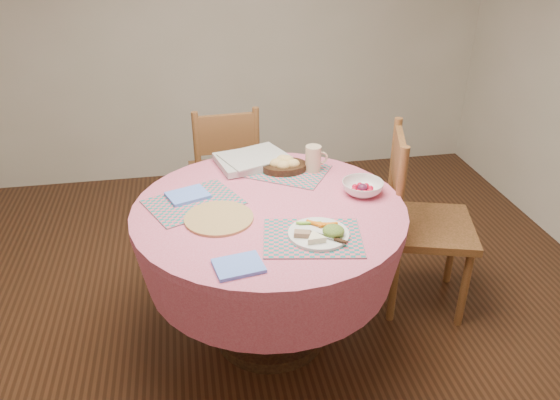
{
  "coord_description": "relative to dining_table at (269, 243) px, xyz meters",
  "views": [
    {
      "loc": [
        -0.33,
        -2.12,
        1.95
      ],
      "look_at": [
        0.05,
        0.0,
        0.78
      ],
      "focal_mm": 35.0,
      "sensor_mm": 36.0,
      "label": 1
    }
  ],
  "objects": [
    {
      "name": "wicker_trivet",
      "position": [
        -0.23,
        -0.07,
        0.2
      ],
      "size": [
        0.3,
        0.3,
        0.01
      ],
      "primitive_type": "cylinder",
      "color": "#9E7E44",
      "rests_on": "dining_table"
    },
    {
      "name": "placemat_left",
      "position": [
        -0.33,
        0.1,
        0.2
      ],
      "size": [
        0.49,
        0.44,
        0.01
      ],
      "primitive_type": "cube",
      "rotation": [
        0.0,
        0.0,
        0.43
      ],
      "color": "#157B79",
      "rests_on": "dining_table"
    },
    {
      "name": "latte_mug",
      "position": [
        0.28,
        0.33,
        0.27
      ],
      "size": [
        0.12,
        0.08,
        0.13
      ],
      "color": "#CEB18E",
      "rests_on": "placemat_back"
    },
    {
      "name": "fruit_bowl",
      "position": [
        0.45,
        0.05,
        0.22
      ],
      "size": [
        0.23,
        0.23,
        0.06
      ],
      "rotation": [
        0.0,
        0.0,
        0.22
      ],
      "color": "white",
      "rests_on": "dining_table"
    },
    {
      "name": "dining_table",
      "position": [
        0.0,
        0.0,
        0.0
      ],
      "size": [
        1.24,
        1.24,
        0.75
      ],
      "color": "#E2698C",
      "rests_on": "ground"
    },
    {
      "name": "chair_back",
      "position": [
        -0.12,
        0.98,
        -0.07
      ],
      "size": [
        0.45,
        0.43,
        0.92
      ],
      "rotation": [
        0.0,
        0.0,
        3.19
      ],
      "color": "brown",
      "rests_on": "ground"
    },
    {
      "name": "ground",
      "position": [
        0.0,
        0.0,
        -0.56
      ],
      "size": [
        4.0,
        4.0,
        0.0
      ],
      "primitive_type": "plane",
      "color": "#331C0F",
      "rests_on": "ground"
    },
    {
      "name": "bread_bowl",
      "position": [
        0.14,
        0.36,
        0.23
      ],
      "size": [
        0.23,
        0.23,
        0.08
      ],
      "color": "black",
      "rests_on": "placemat_back"
    },
    {
      "name": "placemat_front",
      "position": [
        0.13,
        -0.29,
        0.2
      ],
      "size": [
        0.45,
        0.36,
        0.01
      ],
      "primitive_type": "cube",
      "rotation": [
        0.0,
        0.0,
        -0.17
      ],
      "color": "#157B79",
      "rests_on": "dining_table"
    },
    {
      "name": "napkin_far",
      "position": [
        -0.36,
        0.15,
        0.21
      ],
      "size": [
        0.22,
        0.19,
        0.01
      ],
      "primitive_type": "cube",
      "rotation": [
        0.0,
        0.0,
        0.36
      ],
      "color": "#638DFF",
      "rests_on": "placemat_left"
    },
    {
      "name": "dinner_plate",
      "position": [
        0.17,
        -0.29,
        0.22
      ],
      "size": [
        0.25,
        0.25,
        0.05
      ],
      "rotation": [
        0.0,
        0.0,
        -0.28
      ],
      "color": "white",
      "rests_on": "placemat_front"
    },
    {
      "name": "newspaper_stack",
      "position": [
        -0.02,
        0.47,
        0.22
      ],
      "size": [
        0.41,
        0.35,
        0.04
      ],
      "rotation": [
        0.0,
        0.0,
        0.22
      ],
      "color": "silver",
      "rests_on": "dining_table"
    },
    {
      "name": "napkin_near",
      "position": [
        -0.19,
        -0.44,
        0.2
      ],
      "size": [
        0.2,
        0.17,
        0.01
      ],
      "primitive_type": "cube",
      "rotation": [
        0.0,
        0.0,
        0.17
      ],
      "color": "#638DFF",
      "rests_on": "dining_table"
    },
    {
      "name": "chair_right",
      "position": [
        0.81,
        0.15,
        -0.04
      ],
      "size": [
        0.55,
        0.57,
        0.99
      ],
      "rotation": [
        0.0,
        0.0,
        1.28
      ],
      "color": "brown",
      "rests_on": "ground"
    },
    {
      "name": "placemat_back",
      "position": [
        0.14,
        0.35,
        0.2
      ],
      "size": [
        0.5,
        0.47,
        0.01
      ],
      "primitive_type": "cube",
      "rotation": [
        0.0,
        0.0,
        -0.57
      ],
      "color": "#157B79",
      "rests_on": "dining_table"
    }
  ]
}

